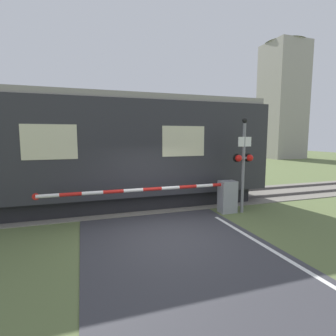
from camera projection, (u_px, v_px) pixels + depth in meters
The scene contains 6 objects.
ground_plane at pixel (167, 235), 7.36m from camera, with size 80.00×80.00×0.00m, color #5B6B3D.
track_bed at pixel (140, 203), 10.81m from camera, with size 36.00×3.20×0.13m.
train at pixel (54, 152), 9.56m from camera, with size 16.49×2.76×4.31m.
crossing_barrier at pixel (212, 195), 9.33m from camera, with size 6.70×0.44×1.17m.
signal_post at pixel (244, 159), 9.38m from camera, with size 0.77×0.26×3.42m.
distant_building at pixel (282, 98), 33.46m from camera, with size 5.00×5.00×15.16m.
Camera 1 is at (-2.22, -6.73, 2.76)m, focal length 28.00 mm.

